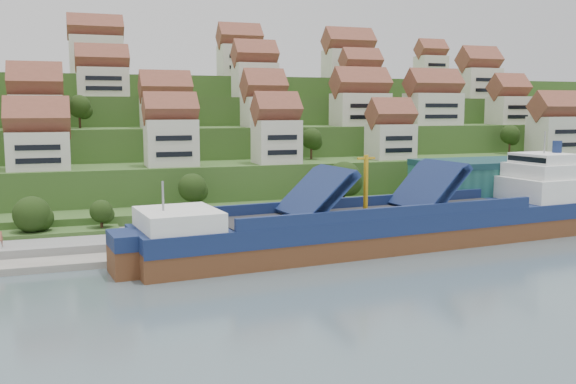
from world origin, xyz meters
name	(u,v)px	position (x,y,z in m)	size (l,w,h in m)	color
ground	(362,251)	(0.00, 0.00, 0.00)	(300.00, 300.00, 0.00)	slate
quay	(423,221)	(20.00, 15.00, 1.10)	(180.00, 14.00, 2.20)	gray
hillside	(214,146)	(0.00, 103.55, 10.66)	(260.00, 128.00, 31.00)	#2D4C1E
hillside_village	(242,97)	(-2.42, 61.30, 24.94)	(157.34, 62.72, 29.82)	silver
hillside_trees	(249,134)	(-5.68, 44.66, 16.81)	(135.16, 62.34, 31.59)	#233C14
warehouse	(553,182)	(52.00, 17.00, 7.20)	(60.00, 15.00, 10.00)	#236157
flagpole	(429,195)	(18.11, 10.00, 6.88)	(1.28, 0.16, 8.00)	gray
cargo_ship	(399,225)	(7.43, 1.59, 3.41)	(82.04, 20.00, 18.06)	brown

